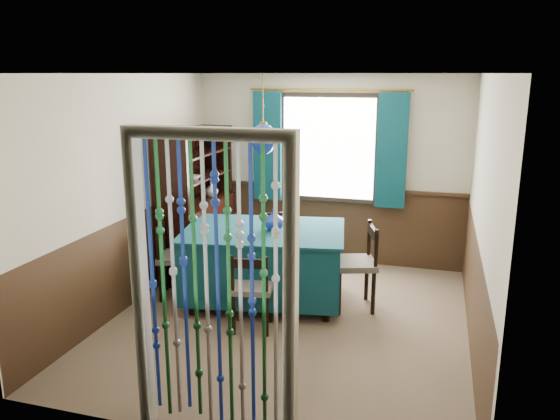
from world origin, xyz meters
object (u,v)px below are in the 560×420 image
(sideboard, at_px, (197,223))
(chair_far, at_px, (277,243))
(pendant_lamp, at_px, (263,139))
(vase_sideboard, at_px, (211,189))
(bowl_shelf, at_px, (192,177))
(dining_table, at_px, (264,261))
(chair_near, at_px, (252,289))
(chair_left, at_px, (174,257))
(vase_table, at_px, (274,220))
(chair_right, at_px, (357,264))

(sideboard, bearing_deg, chair_far, 3.72)
(pendant_lamp, xyz_separation_m, vase_sideboard, (-1.08, 1.08, -0.82))
(vase_sideboard, bearing_deg, sideboard, -99.84)
(vase_sideboard, bearing_deg, bowl_shelf, -90.00)
(dining_table, height_order, chair_near, dining_table)
(pendant_lamp, height_order, bowl_shelf, pendant_lamp)
(chair_near, height_order, bowl_shelf, bowl_shelf)
(chair_near, height_order, pendant_lamp, pendant_lamp)
(chair_near, height_order, chair_left, chair_left)
(chair_near, relative_size, vase_table, 3.92)
(chair_far, distance_m, chair_right, 1.28)
(dining_table, relative_size, sideboard, 1.05)
(chair_right, bearing_deg, chair_left, 79.25)
(chair_left, xyz_separation_m, bowl_shelf, (-0.05, 0.66, 0.81))
(sideboard, relative_size, vase_table, 8.69)
(pendant_lamp, xyz_separation_m, vase_table, (0.11, 0.02, -0.89))
(chair_near, distance_m, pendant_lamp, 1.57)
(chair_far, bearing_deg, vase_table, 78.74)
(chair_left, bearing_deg, dining_table, 80.01)
(sideboard, xyz_separation_m, vase_table, (1.25, -0.71, 0.32))
(dining_table, relative_size, chair_right, 2.04)
(chair_near, relative_size, sideboard, 0.45)
(chair_far, height_order, chair_right, chair_right)
(dining_table, xyz_separation_m, vase_table, (0.11, 0.02, 0.47))
(chair_far, height_order, pendant_lamp, pendant_lamp)
(vase_table, height_order, vase_sideboard, vase_sideboard)
(chair_far, relative_size, chair_right, 0.88)
(chair_far, height_order, vase_table, vase_table)
(sideboard, bearing_deg, vase_sideboard, 81.01)
(vase_table, xyz_separation_m, vase_sideboard, (-1.19, 1.06, 0.07))
(chair_right, bearing_deg, chair_far, 40.84)
(chair_far, relative_size, sideboard, 0.45)
(chair_far, bearing_deg, chair_right, 123.54)
(dining_table, distance_m, pendant_lamp, 1.35)
(vase_table, bearing_deg, dining_table, -169.35)
(chair_left, relative_size, sideboard, 0.48)
(chair_right, relative_size, bowl_shelf, 4.50)
(chair_far, distance_m, bowl_shelf, 1.33)
(chair_near, relative_size, pendant_lamp, 0.99)
(sideboard, xyz_separation_m, pendant_lamp, (1.14, -0.73, 1.21))
(chair_right, distance_m, bowl_shelf, 2.27)
(chair_right, distance_m, pendant_lamp, 1.68)
(bowl_shelf, bearing_deg, chair_right, -10.53)
(chair_left, bearing_deg, bowl_shelf, 166.69)
(chair_near, xyz_separation_m, vase_table, (0.01, 0.73, 0.51))
(chair_left, distance_m, vase_table, 1.25)
(dining_table, height_order, bowl_shelf, bowl_shelf)
(chair_far, relative_size, bowl_shelf, 3.96)
(chair_near, xyz_separation_m, chair_far, (-0.18, 1.50, 0.00))
(chair_near, xyz_separation_m, sideboard, (-1.24, 1.45, 0.19))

